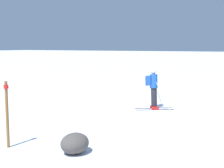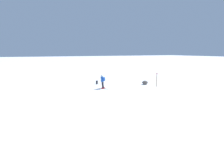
% 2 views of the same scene
% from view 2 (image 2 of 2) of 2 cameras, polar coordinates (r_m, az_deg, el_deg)
% --- Properties ---
extents(ground_plane, '(300.00, 300.00, 0.00)m').
position_cam_2_polar(ground_plane, '(22.18, -0.87, -1.33)').
color(ground_plane, white).
extents(skier, '(1.51, 1.66, 1.83)m').
position_cam_2_polar(skier, '(21.52, -3.12, 1.05)').
color(skier, black).
rests_on(skier, ground).
extents(spare_backpack, '(0.34, 0.37, 0.50)m').
position_cam_2_polar(spare_backpack, '(24.91, -4.96, 0.53)').
color(spare_backpack, black).
rests_on(spare_backpack, ground).
extents(exposed_boulder_0, '(0.83, 0.70, 0.54)m').
position_cam_2_polar(exposed_boulder_0, '(25.01, 10.72, 0.48)').
color(exposed_boulder_0, '#4C4742').
rests_on(exposed_boulder_0, ground).
extents(trail_marker, '(0.13, 0.13, 1.85)m').
position_cam_2_polar(trail_marker, '(23.68, 14.39, 1.62)').
color(trail_marker, brown).
rests_on(trail_marker, ground).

